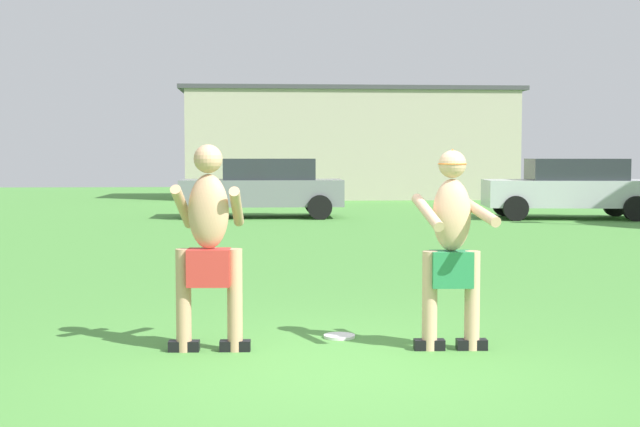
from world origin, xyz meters
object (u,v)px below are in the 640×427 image
at_px(player_with_cap, 452,240).
at_px(player_in_red, 209,242).
at_px(frisbee, 339,336).
at_px(car_gray_mid_lot, 264,187).
at_px(car_silver_near_post, 570,187).

relative_size(player_with_cap, player_in_red, 0.98).
height_order(player_in_red, frisbee, player_in_red).
relative_size(player_in_red, car_gray_mid_lot, 0.41).
bearing_deg(frisbee, car_silver_near_post, 63.00).
xyz_separation_m(player_in_red, car_silver_near_post, (8.60, 15.08, -0.11)).
distance_m(player_with_cap, frisbee, 1.42).
bearing_deg(car_silver_near_post, frisbee, -117.00).
bearing_deg(car_gray_mid_lot, player_with_cap, -84.71).
bearing_deg(frisbee, player_with_cap, -32.30).
height_order(frisbee, car_gray_mid_lot, car_gray_mid_lot).
relative_size(player_with_cap, car_silver_near_post, 0.38).
xyz_separation_m(player_with_cap, frisbee, (-0.90, 0.57, -0.93)).
bearing_deg(player_in_red, frisbee, 21.97).
bearing_deg(player_with_cap, player_in_red, 177.04).
relative_size(frisbee, car_gray_mid_lot, 0.07).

